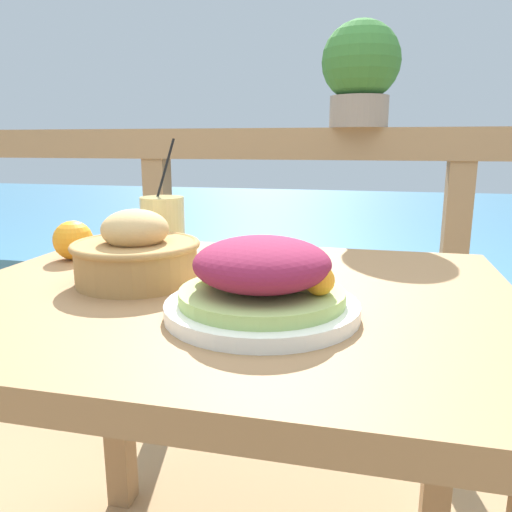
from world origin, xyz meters
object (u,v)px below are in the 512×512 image
object	(u,v)px
drink_glass	(163,229)
potted_plant	(361,71)
bread_basket	(136,254)
salad_plate	(262,283)

from	to	relation	value
drink_glass	potted_plant	world-z (taller)	potted_plant
bread_basket	potted_plant	distance (m)	0.90
salad_plate	bread_basket	world-z (taller)	bread_basket
drink_glass	bread_basket	world-z (taller)	drink_glass
drink_glass	bread_basket	distance (m)	0.17
drink_glass	potted_plant	size ratio (longest dim) A/B	0.84
bread_basket	potted_plant	size ratio (longest dim) A/B	0.75
potted_plant	salad_plate	bearing A→B (deg)	-95.97
salad_plate	potted_plant	size ratio (longest dim) A/B	0.93
salad_plate	drink_glass	bearing A→B (deg)	133.39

